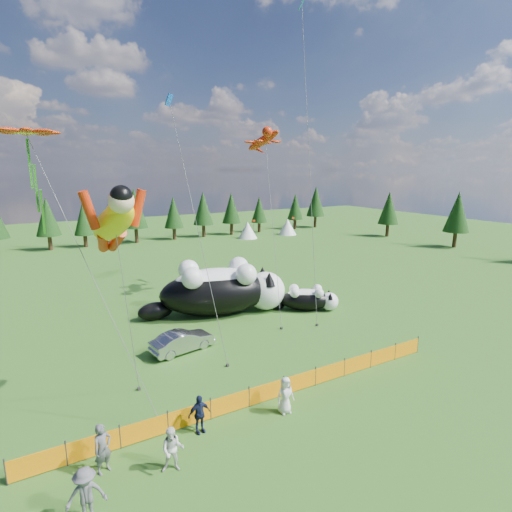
{
  "coord_description": "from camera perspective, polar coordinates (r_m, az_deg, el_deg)",
  "views": [
    {
      "loc": [
        -9.21,
        -18.26,
        11.22
      ],
      "look_at": [
        3.33,
        4.0,
        5.71
      ],
      "focal_mm": 28.0,
      "sensor_mm": 36.0,
      "label": 1
    }
  ],
  "objects": [
    {
      "name": "spectator_d",
      "position": [
        15.93,
        -23.12,
        -28.95
      ],
      "size": [
        1.34,
        0.81,
        1.95
      ],
      "primitive_type": "imported",
      "rotation": [
        0.0,
        0.0,
        -0.13
      ],
      "color": "#525357",
      "rests_on": "ground"
    },
    {
      "name": "spectator_e",
      "position": [
        19.85,
        4.21,
        -19.22
      ],
      "size": [
        0.9,
        0.61,
        1.77
      ],
      "primitive_type": "imported",
      "rotation": [
        0.0,
        0.0,
        -0.06
      ],
      "color": "silver",
      "rests_on": "ground"
    },
    {
      "name": "festival_tents",
      "position": [
        62.44,
        -10.15,
        2.94
      ],
      "size": [
        50.0,
        3.2,
        2.8
      ],
      "primitive_type": null,
      "color": "white",
      "rests_on": "ground"
    },
    {
      "name": "flower_kite",
      "position": [
        20.88,
        -29.93,
        14.68
      ],
      "size": [
        5.59,
        6.83,
        14.26
      ],
      "color": "red",
      "rests_on": "ground"
    },
    {
      "name": "superhero_kite",
      "position": [
        18.55,
        -19.75,
        4.54
      ],
      "size": [
        4.69,
        4.95,
        10.96
      ],
      "color": "yellow",
      "rests_on": "ground"
    },
    {
      "name": "diamond_kite_b",
      "position": [
        34.68,
        6.68,
        30.4
      ],
      "size": [
        2.14,
        5.91,
        24.33
      ],
      "color": "#0B8C76",
      "rests_on": "ground"
    },
    {
      "name": "spectator_c",
      "position": [
        18.74,
        -8.11,
        -21.46
      ],
      "size": [
        1.06,
        0.6,
        1.75
      ],
      "primitive_type": "imported",
      "rotation": [
        0.0,
        0.0,
        0.07
      ],
      "color": "#141B38",
      "rests_on": "ground"
    },
    {
      "name": "spectator_a",
      "position": [
        17.59,
        -21.06,
        -24.29
      ],
      "size": [
        0.85,
        0.73,
        1.98
      ],
      "primitive_type": "imported",
      "rotation": [
        0.0,
        0.0,
        0.43
      ],
      "color": "#525357",
      "rests_on": "ground"
    },
    {
      "name": "cat_large",
      "position": [
        31.77,
        -4.83,
        -4.71
      ],
      "size": [
        11.59,
        6.08,
        4.24
      ],
      "rotation": [
        0.0,
        0.0,
        -0.24
      ],
      "color": "black",
      "rests_on": "ground"
    },
    {
      "name": "spectator_b",
      "position": [
        17.02,
        -11.83,
        -25.45
      ],
      "size": [
        1.0,
        0.82,
        1.79
      ],
      "primitive_type": "imported",
      "rotation": [
        0.0,
        0.0,
        -0.41
      ],
      "color": "silver",
      "rests_on": "ground"
    },
    {
      "name": "diamond_kite_a",
      "position": [
        24.32,
        -11.76,
        18.74
      ],
      "size": [
        2.09,
        4.19,
        15.89
      ],
      "color": "#0C4BB5",
      "rests_on": "ground"
    },
    {
      "name": "cat_small",
      "position": [
        32.99,
        7.5,
        -6.06
      ],
      "size": [
        4.99,
        3.83,
        2.0
      ],
      "rotation": [
        0.0,
        0.0,
        -0.55
      ],
      "color": "black",
      "rests_on": "ground"
    },
    {
      "name": "ground",
      "position": [
        23.32,
        -2.4,
        -16.59
      ],
      "size": [
        160.0,
        160.0,
        0.0
      ],
      "primitive_type": "plane",
      "color": "#183B0A",
      "rests_on": "ground"
    },
    {
      "name": "gecko_kite",
      "position": [
        36.25,
        1.02,
        16.14
      ],
      "size": [
        5.5,
        11.76,
        16.44
      ],
      "color": "red",
      "rests_on": "ground"
    },
    {
      "name": "safety_fence",
      "position": [
        20.79,
        1.56,
        -18.85
      ],
      "size": [
        22.06,
        0.06,
        1.1
      ],
      "color": "#262626",
      "rests_on": "ground"
    },
    {
      "name": "car",
      "position": [
        26.09,
        -10.44,
        -11.88
      ],
      "size": [
        4.26,
        2.15,
        1.34
      ],
      "primitive_type": "imported",
      "rotation": [
        0.0,
        0.0,
        1.76
      ],
      "color": "#B3B3B8",
      "rests_on": "ground"
    },
    {
      "name": "tree_line",
      "position": [
        64.33,
        -21.05,
        4.93
      ],
      "size": [
        90.0,
        4.0,
        8.0
      ],
      "primitive_type": null,
      "color": "black",
      "rests_on": "ground"
    }
  ]
}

